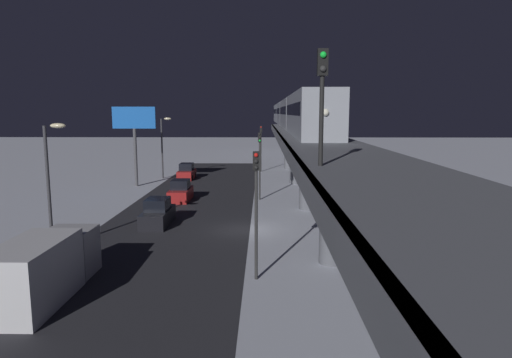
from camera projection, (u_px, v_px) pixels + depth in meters
The scene contains 15 objects.
ground_plane at pixel (243, 230), 31.84m from camera, with size 240.00×240.00×0.00m, color silver.
avenue_asphalt at pixel (173, 229), 31.92m from camera, with size 11.00×84.14×0.01m, color #28282D.
elevated_railway at pixel (317, 153), 30.95m from camera, with size 5.00×84.14×6.39m.
subway_train at pixel (290, 113), 63.85m from camera, with size 2.94×74.07×3.40m.
rail_signal at pixel (322, 87), 15.33m from camera, with size 0.36×0.41×4.00m.
sedan_red at pixel (187, 173), 56.19m from camera, with size 1.91×4.24×1.97m.
sedan_red_2 at pixel (181, 192), 42.42m from camera, with size 1.80×4.24×1.97m.
sedan_black at pixel (158, 214), 33.23m from camera, with size 1.80×4.55×1.97m.
box_truck at pixel (44, 268), 20.10m from camera, with size 2.40×7.40×2.80m.
traffic_light_near at pixel (256, 197), 21.74m from camera, with size 0.32×0.44×6.40m.
traffic_light_mid at pixel (260, 156), 42.21m from camera, with size 0.32×0.44×6.40m.
traffic_light_far at pixel (261, 142), 62.67m from camera, with size 0.32×0.44×6.40m.
commercial_billboard at pixel (134, 126), 49.78m from camera, with size 4.80×0.36×8.90m.
street_lamp_near at pixel (51, 171), 26.37m from camera, with size 1.35×0.44×7.65m.
street_lamp_far at pixel (164, 140), 56.04m from camera, with size 1.35×0.44×7.65m.
Camera 1 is at (-1.47, 30.94, 8.25)m, focal length 31.41 mm.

